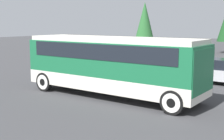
{
  "coord_description": "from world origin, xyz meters",
  "views": [
    {
      "loc": [
        8.97,
        -12.44,
        3.68
      ],
      "look_at": [
        0.0,
        0.0,
        1.34
      ],
      "focal_mm": 50.0,
      "sensor_mm": 36.0,
      "label": 1
    }
  ],
  "objects": [
    {
      "name": "ground_plane",
      "position": [
        0.0,
        0.0,
        0.0
      ],
      "size": [
        120.0,
        120.0,
        0.0
      ],
      "primitive_type": "plane",
      "color": "#38383A"
    },
    {
      "name": "parked_car_near",
      "position": [
        -0.68,
        5.59,
        0.72
      ],
      "size": [
        4.57,
        1.85,
        1.42
      ],
      "color": "#7A6B5B",
      "rests_on": "ground_plane"
    },
    {
      "name": "tour_bus",
      "position": [
        0.1,
        -0.0,
        1.78
      ],
      "size": [
        9.3,
        2.63,
        2.97
      ],
      "color": "silver",
      "rests_on": "ground_plane"
    },
    {
      "name": "tree_right",
      "position": [
        -11.03,
        22.38,
        4.05
      ],
      "size": [
        2.21,
        2.21,
        6.25
      ],
      "color": "brown",
      "rests_on": "ground_plane"
    }
  ]
}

